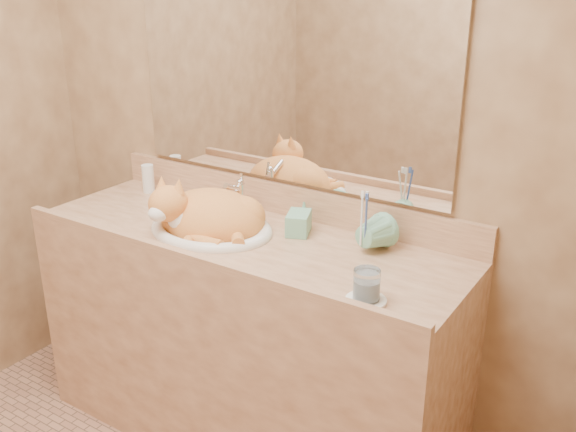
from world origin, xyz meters
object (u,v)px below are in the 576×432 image
Objects in this scene: toothbrush_cup at (363,239)px; sink_basin at (211,212)px; soap_dispenser at (296,216)px; vanity_counter at (246,341)px; cat at (206,214)px; water_glass at (367,285)px.

sink_basin is at bearing -168.84° from toothbrush_cup.
sink_basin is at bearing 176.44° from soap_dispenser.
sink_basin is (-0.13, -0.02, 0.50)m from vanity_counter.
cat is (-0.02, -0.00, -0.01)m from sink_basin.
water_glass is at bearing -18.36° from vanity_counter.
toothbrush_cup is at bearing -19.71° from soap_dispenser.
sink_basin is 2.65× the size of soap_dispenser.
toothbrush_cup is (0.42, 0.09, 0.48)m from vanity_counter.
toothbrush_cup is at bearing 118.74° from water_glass.
sink_basin is 0.56m from toothbrush_cup.
vanity_counter is 0.54m from soap_dispenser.
sink_basin is at bearing 0.41° from cat.
cat is 0.33m from soap_dispenser.
cat reaches higher than vanity_counter.
water_glass is (0.70, -0.17, -0.02)m from sink_basin.
soap_dispenser is at bearing -177.74° from toothbrush_cup.
vanity_counter is 0.51m from sink_basin.
cat reaches higher than sink_basin.
sink_basin is 3.73× the size of toothbrush_cup.
vanity_counter is 13.13× the size of toothbrush_cup.
sink_basin reaches higher than vanity_counter.
soap_dispenser is at bearing 146.49° from water_glass.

